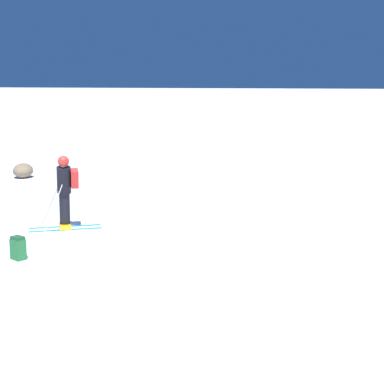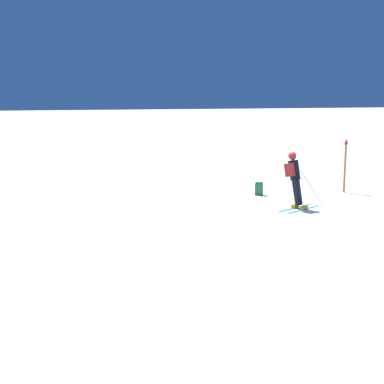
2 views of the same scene
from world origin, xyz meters
The scene contains 4 objects.
ground_plane centered at (0.00, 0.00, 0.00)m, with size 300.00×300.00×0.00m, color white.
skier centered at (-0.54, 0.11, 1.08)m, with size 1.36×1.84×1.93m.
spare_backpack centered at (2.04, -0.03, 0.24)m, with size 0.35×0.37×0.50m.
exposed_boulder_0 centered at (-8.11, -4.30, 0.27)m, with size 0.84×0.72×0.55m, color #7A664C.
Camera 1 is at (14.38, 5.60, 3.88)m, focal length 60.00 mm.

